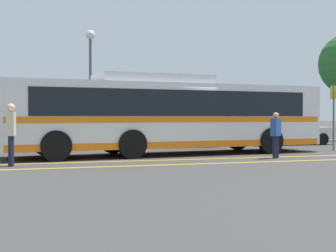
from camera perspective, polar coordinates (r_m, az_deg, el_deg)
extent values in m
plane|color=#423F3D|center=(17.81, 0.91, -3.47)|extent=(220.00, 220.00, 0.00)
cube|color=gold|center=(15.67, 2.28, -4.10)|extent=(32.16, 0.20, 0.01)
cube|color=gold|center=(14.29, 4.18, -4.61)|extent=(32.16, 0.20, 0.01)
cube|color=#99999E|center=(23.04, -3.84, -2.23)|extent=(40.16, 0.36, 0.15)
cube|color=silver|center=(17.70, 0.00, 1.31)|extent=(12.36, 3.78, 2.33)
cube|color=black|center=(17.71, 0.00, 2.72)|extent=(10.67, 3.65, 0.93)
cube|color=orange|center=(17.70, 0.00, 0.83)|extent=(12.12, 3.79, 0.20)
cube|color=orange|center=(17.73, 0.00, -2.06)|extent=(12.12, 3.79, 0.24)
cube|color=black|center=(20.79, 15.77, 1.43)|extent=(0.27, 2.25, 1.66)
cube|color=black|center=(20.82, 15.78, 4.04)|extent=(0.22, 1.79, 0.24)
cube|color=silver|center=(17.54, -1.85, 5.65)|extent=(4.44, 2.47, 0.33)
cube|color=black|center=(20.98, 16.35, -1.31)|extent=(0.23, 1.92, 0.04)
cube|color=black|center=(20.99, 16.35, -1.85)|extent=(0.23, 1.92, 0.04)
cylinder|color=black|center=(20.52, 8.48, -1.47)|extent=(1.02, 0.38, 1.00)
cylinder|color=black|center=(18.44, 12.39, -1.78)|extent=(1.02, 0.38, 1.00)
cylinder|color=black|center=(18.31, -6.76, -1.78)|extent=(1.02, 0.38, 1.00)
cylinder|color=black|center=(15.95, -4.40, -2.22)|extent=(1.02, 0.38, 1.00)
cylinder|color=black|center=(17.80, -14.71, -1.90)|extent=(1.02, 0.38, 1.00)
cylinder|color=black|center=(15.36, -13.51, -2.38)|extent=(1.02, 0.38, 1.00)
cube|color=black|center=(21.30, -16.62, -1.11)|extent=(4.70, 2.00, 0.62)
cube|color=black|center=(21.28, -16.94, 0.42)|extent=(2.02, 1.62, 0.51)
cylinder|color=black|center=(22.26, -13.08, -1.79)|extent=(0.61, 0.24, 0.60)
cylinder|color=black|center=(20.66, -12.53, -2.02)|extent=(0.61, 0.24, 0.60)
cube|color=#4C3823|center=(22.04, 0.95, -1.04)|extent=(4.01, 1.73, 0.58)
cube|color=black|center=(22.05, 1.20, 0.31)|extent=(1.69, 1.50, 0.46)
cylinder|color=black|center=(20.93, -1.60, -1.95)|extent=(0.60, 0.21, 0.60)
cylinder|color=black|center=(22.48, -2.69, -1.74)|extent=(0.60, 0.21, 0.60)
cylinder|color=black|center=(21.71, 4.72, -1.84)|extent=(0.60, 0.21, 0.60)
cylinder|color=black|center=(23.21, 3.25, -1.64)|extent=(0.60, 0.21, 0.60)
cube|color=silver|center=(24.76, 14.72, -0.82)|extent=(4.31, 1.74, 0.59)
cube|color=black|center=(24.80, 14.93, 0.50)|extent=(1.81, 1.52, 0.56)
cylinder|color=black|center=(23.39, 12.97, -1.65)|extent=(0.60, 0.20, 0.60)
cylinder|color=black|center=(24.82, 11.10, -1.48)|extent=(0.60, 0.20, 0.60)
cylinder|color=black|center=(24.81, 18.33, -1.52)|extent=(0.60, 0.20, 0.60)
cylinder|color=black|center=(26.17, 16.27, -1.37)|extent=(0.60, 0.20, 0.60)
cylinder|color=#191E38|center=(14.20, -18.64, -2.94)|extent=(0.14, 0.14, 0.88)
cylinder|color=#191E38|center=(14.36, -18.53, -2.89)|extent=(0.14, 0.14, 0.88)
cube|color=beige|center=(14.25, -18.60, 0.26)|extent=(0.27, 0.44, 0.70)
sphere|color=beige|center=(14.25, -18.62, 2.14)|extent=(0.24, 0.24, 0.24)
cylinder|color=#191E38|center=(16.64, 13.12, -2.50)|extent=(0.14, 0.14, 0.77)
cylinder|color=#191E38|center=(16.48, 12.87, -2.54)|extent=(0.14, 0.14, 0.77)
cube|color=#264C99|center=(16.53, 13.01, -0.14)|extent=(0.47, 0.43, 0.61)
sphere|color=tan|center=(16.53, 13.01, 1.27)|extent=(0.21, 0.21, 0.21)
cylinder|color=#59595E|center=(20.90, 19.54, 0.98)|extent=(0.07, 0.07, 2.79)
cube|color=yellow|center=(20.93, 19.56, 3.89)|extent=(0.07, 0.40, 0.56)
cylinder|color=#59595E|center=(23.87, -9.43, 4.07)|extent=(0.14, 0.14, 5.31)
sphere|color=silver|center=(24.19, -9.45, 10.91)|extent=(0.47, 0.47, 0.47)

